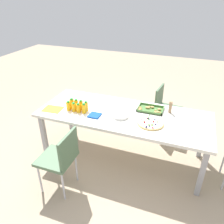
# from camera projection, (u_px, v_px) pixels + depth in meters

# --- Properties ---
(ground_plane) EXTENTS (12.00, 12.00, 0.00)m
(ground_plane) POSITION_uv_depth(u_px,v_px,m) (122.00, 155.00, 3.36)
(ground_plane) COLOR tan
(party_table) EXTENTS (2.33, 0.92, 0.72)m
(party_table) POSITION_uv_depth(u_px,v_px,m) (123.00, 117.00, 3.04)
(party_table) COLOR silver
(party_table) RESTS_ON ground_plane
(chair_far_right) EXTENTS (0.45, 0.45, 0.83)m
(chair_far_right) POSITION_uv_depth(u_px,v_px,m) (165.00, 107.00, 3.66)
(chair_far_right) COLOR #4C6B4C
(chair_far_right) RESTS_ON ground_plane
(chair_near_left) EXTENTS (0.40, 0.40, 0.83)m
(chair_near_left) POSITION_uv_depth(u_px,v_px,m) (61.00, 156.00, 2.57)
(chair_near_left) COLOR #4C6B4C
(chair_near_left) RESTS_ON ground_plane
(juice_bottle_0) EXTENTS (0.06, 0.06, 0.14)m
(juice_bottle_0) POSITION_uv_depth(u_px,v_px,m) (69.00, 106.00, 3.05)
(juice_bottle_0) COLOR #FAAC14
(juice_bottle_0) RESTS_ON party_table
(juice_bottle_1) EXTENTS (0.06, 0.06, 0.13)m
(juice_bottle_1) POSITION_uv_depth(u_px,v_px,m) (74.00, 107.00, 3.03)
(juice_bottle_1) COLOR #FAAE14
(juice_bottle_1) RESTS_ON party_table
(juice_bottle_2) EXTENTS (0.06, 0.06, 0.14)m
(juice_bottle_2) POSITION_uv_depth(u_px,v_px,m) (78.00, 108.00, 3.01)
(juice_bottle_2) COLOR #F9AB14
(juice_bottle_2) RESTS_ON party_table
(juice_bottle_3) EXTENTS (0.06, 0.06, 0.14)m
(juice_bottle_3) POSITION_uv_depth(u_px,v_px,m) (84.00, 109.00, 2.99)
(juice_bottle_3) COLOR #F9AE14
(juice_bottle_3) RESTS_ON party_table
(juice_bottle_4) EXTENTS (0.06, 0.06, 0.15)m
(juice_bottle_4) POSITION_uv_depth(u_px,v_px,m) (72.00, 104.00, 3.11)
(juice_bottle_4) COLOR #FAAD14
(juice_bottle_4) RESTS_ON party_table
(juice_bottle_5) EXTENTS (0.05, 0.05, 0.15)m
(juice_bottle_5) POSITION_uv_depth(u_px,v_px,m) (76.00, 104.00, 3.10)
(juice_bottle_5) COLOR #FAAC14
(juice_bottle_5) RESTS_ON party_table
(juice_bottle_6) EXTENTS (0.05, 0.05, 0.15)m
(juice_bottle_6) POSITION_uv_depth(u_px,v_px,m) (81.00, 105.00, 3.07)
(juice_bottle_6) COLOR #F9AB14
(juice_bottle_6) RESTS_ON party_table
(juice_bottle_7) EXTENTS (0.05, 0.05, 0.14)m
(juice_bottle_7) POSITION_uv_depth(u_px,v_px,m) (86.00, 106.00, 3.04)
(juice_bottle_7) COLOR #FAAD14
(juice_bottle_7) RESTS_ON party_table
(fruit_pizza) EXTENTS (0.34, 0.34, 0.05)m
(fruit_pizza) POSITION_uv_depth(u_px,v_px,m) (150.00, 123.00, 2.77)
(fruit_pizza) COLOR tan
(fruit_pizza) RESTS_ON party_table
(snack_tray) EXTENTS (0.35, 0.24, 0.04)m
(snack_tray) POSITION_uv_depth(u_px,v_px,m) (151.00, 109.00, 3.08)
(snack_tray) COLOR #477238
(snack_tray) RESTS_ON party_table
(plate_stack) EXTENTS (0.22, 0.22, 0.03)m
(plate_stack) POSITION_uv_depth(u_px,v_px,m) (120.00, 116.00, 2.92)
(plate_stack) COLOR silver
(plate_stack) RESTS_ON party_table
(napkin_stack) EXTENTS (0.15, 0.15, 0.02)m
(napkin_stack) POSITION_uv_depth(u_px,v_px,m) (95.00, 115.00, 2.95)
(napkin_stack) COLOR #194CA5
(napkin_stack) RESTS_ON party_table
(cardboard_tube) EXTENTS (0.04, 0.04, 0.17)m
(cardboard_tube) POSITION_uv_depth(u_px,v_px,m) (170.00, 107.00, 2.99)
(cardboard_tube) COLOR #9E7A56
(cardboard_tube) RESTS_ON party_table
(paper_folder) EXTENTS (0.28, 0.22, 0.01)m
(paper_folder) POSITION_uv_depth(u_px,v_px,m) (53.00, 109.00, 3.11)
(paper_folder) COLOR yellow
(paper_folder) RESTS_ON party_table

